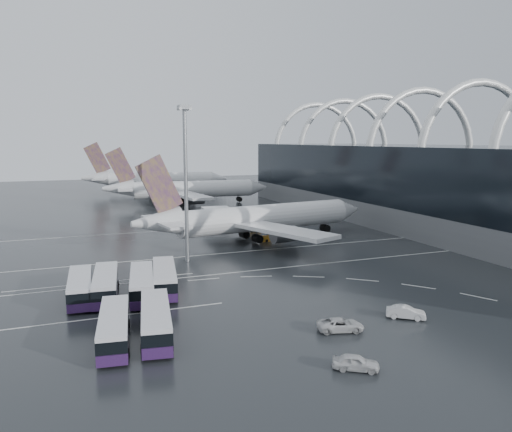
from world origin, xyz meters
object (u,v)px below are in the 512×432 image
object	(u,v)px
floodlight_mast	(185,165)
gse_cart_belly_a	(278,235)
airliner_main	(255,219)
bus_row_near_b	(106,284)
bus_row_near_d	(164,278)
gse_cart_belly_b	(283,228)
bus_row_far_b	(114,327)
van_curve_c	(406,312)
bus_row_near_c	(142,284)
van_curve_a	(341,325)
airliner_gate_c	(153,180)
bus_row_near_a	(80,287)
gse_cart_belly_e	(256,228)
van_curve_b	(356,362)
bus_row_far_c	(156,320)
gse_cart_belly_c	(266,239)
airliner_gate_b	(185,190)

from	to	relation	value
floodlight_mast	gse_cart_belly_a	bearing A→B (deg)	30.71
airliner_main	bus_row_near_b	distance (m)	44.19
bus_row_near_d	gse_cart_belly_b	xyz separation A→B (m)	(35.83, 37.91, -1.34)
bus_row_far_b	van_curve_c	distance (m)	34.30
bus_row_near_c	bus_row_far_b	distance (m)	15.96
airliner_main	van_curve_a	size ratio (longest dim) A/B	10.49
airliner_gate_c	gse_cart_belly_a	distance (m)	104.32
bus_row_near_a	gse_cart_belly_b	xyz separation A→B (m)	(47.34, 37.92, -1.24)
bus_row_near_a	gse_cart_belly_b	bearing A→B (deg)	-47.98
van_curve_c	floodlight_mast	world-z (taller)	floodlight_mast
floodlight_mast	gse_cart_belly_e	world-z (taller)	floodlight_mast
bus_row_near_a	van_curve_a	bearing A→B (deg)	-126.58
van_curve_b	van_curve_c	distance (m)	16.36
bus_row_near_d	bus_row_near_b	bearing A→B (deg)	101.06
airliner_main	van_curve_a	world-z (taller)	airliner_main
airliner_gate_c	bus_row_near_b	size ratio (longest dim) A/B	4.13
bus_row_near_b	van_curve_a	bearing A→B (deg)	-126.69
bus_row_near_d	gse_cart_belly_e	size ratio (longest dim) A/B	5.88
airliner_main	floodlight_mast	bearing A→B (deg)	-153.72
airliner_gate_c	gse_cart_belly_b	size ratio (longest dim) A/B	28.97
van_curve_c	van_curve_a	bearing A→B (deg)	130.20
bus_row_near_b	bus_row_far_c	size ratio (longest dim) A/B	1.00
airliner_gate_c	gse_cart_belly_c	size ratio (longest dim) A/B	27.01
bus_row_far_b	bus_row_far_c	xyz separation A→B (m)	(4.49, 0.24, 0.07)
bus_row_far_b	van_curve_b	xyz separation A→B (m)	(20.65, -14.84, -1.04)
bus_row_near_b	gse_cart_belly_b	bearing A→B (deg)	-42.44
floodlight_mast	gse_cart_belly_c	xyz separation A→B (m)	(19.81, 11.10, -16.68)
gse_cart_belly_a	gse_cart_belly_e	world-z (taller)	gse_cart_belly_e
bus_row_near_d	gse_cart_belly_b	size ratio (longest dim) A/B	7.12
gse_cart_belly_e	van_curve_b	bearing A→B (deg)	-103.88
van_curve_a	gse_cart_belly_a	size ratio (longest dim) A/B	2.58
bus_row_near_a	floodlight_mast	xyz separation A→B (m)	(18.76, 16.18, 15.48)
airliner_main	bus_row_far_c	size ratio (longest dim) A/B	3.97
airliner_main	bus_row_near_d	bearing A→B (deg)	-139.96
gse_cart_belly_c	bus_row_far_c	bearing A→B (deg)	-125.45
bus_row_near_d	bus_row_near_a	bearing A→B (deg)	99.57
airliner_gate_b	van_curve_b	bearing A→B (deg)	-91.78
airliner_main	van_curve_a	bearing A→B (deg)	-109.20
van_curve_b	gse_cart_belly_c	bearing A→B (deg)	17.82
airliner_gate_b	bus_row_near_c	bearing A→B (deg)	-102.41
bus_row_far_b	bus_row_far_c	distance (m)	4.50
bus_row_near_b	van_curve_c	bearing A→B (deg)	-116.56
airliner_main	bus_row_near_d	xyz separation A→B (m)	(-25.09, -28.71, -2.84)
bus_row_near_d	gse_cart_belly_a	size ratio (longest dim) A/B	6.94
bus_row_near_a	bus_row_near_c	bearing A→B (deg)	-99.07
bus_row_far_c	bus_row_near_b	bearing A→B (deg)	22.40
bus_row_far_c	gse_cart_belly_c	distance (m)	53.91
bus_row_far_b	gse_cart_belly_b	world-z (taller)	bus_row_far_b
bus_row_near_c	bus_row_far_c	size ratio (longest dim) A/B	1.00
van_curve_c	bus_row_near_a	bearing A→B (deg)	95.30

